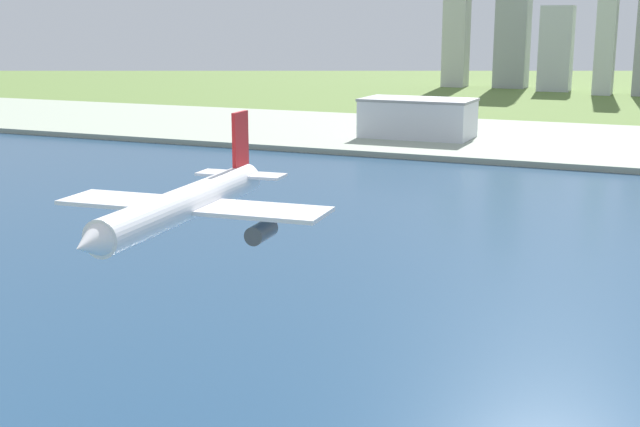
% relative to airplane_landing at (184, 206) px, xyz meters
% --- Properties ---
extents(ground_plane, '(2400.00, 2400.00, 0.00)m').
position_rel_airplane_landing_xyz_m(ground_plane, '(10.40, 121.96, -33.14)').
color(ground_plane, '#5B7838').
extents(water_bay, '(840.00, 360.00, 0.15)m').
position_rel_airplane_landing_xyz_m(water_bay, '(10.40, 61.96, -33.07)').
color(water_bay, navy).
rests_on(water_bay, ground).
extents(industrial_pier, '(840.00, 140.00, 2.50)m').
position_rel_airplane_landing_xyz_m(industrial_pier, '(10.40, 311.96, -31.89)').
color(industrial_pier, '#9AA591').
rests_on(industrial_pier, ground).
extents(airplane_landing, '(33.15, 39.31, 12.92)m').
position_rel_airplane_landing_xyz_m(airplane_landing, '(0.00, 0.00, 0.00)').
color(airplane_landing, white).
extents(warehouse_main, '(50.82, 28.71, 17.88)m').
position_rel_airplane_landing_xyz_m(warehouse_main, '(-61.34, 293.36, -21.68)').
color(warehouse_main, silver).
rests_on(warehouse_main, industrial_pier).
extents(distant_skyline, '(258.93, 70.71, 149.85)m').
position_rel_airplane_landing_xyz_m(distant_skyline, '(-13.60, 638.51, 29.61)').
color(distant_skyline, '#B9BBBA').
rests_on(distant_skyline, ground).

